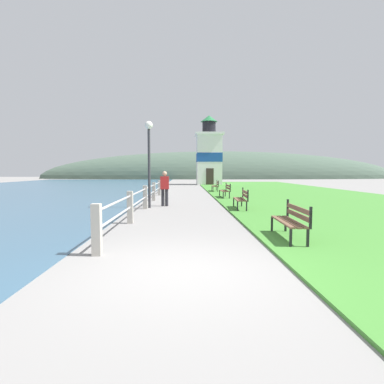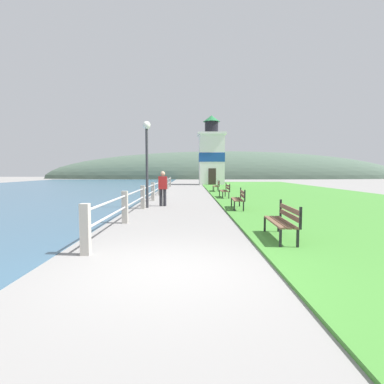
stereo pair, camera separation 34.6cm
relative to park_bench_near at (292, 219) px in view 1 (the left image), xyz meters
name	(u,v)px [view 1 (the left image)]	position (x,y,z in m)	size (l,w,h in m)	color
ground_plane	(184,271)	(-2.64, -2.19, -0.54)	(160.00, 160.00, 0.00)	gray
grass_verge	(296,195)	(5.21, 13.65, -0.51)	(12.00, 47.50, 0.06)	#428433
seawall_railing	(157,188)	(-4.40, 11.77, 0.06)	(0.18, 26.10, 1.05)	#A8A399
park_bench_near	(292,219)	(0.00, 0.00, 0.00)	(0.55, 1.75, 0.94)	brown
park_bench_midway	(242,198)	(-0.13, 5.76, 0.00)	(0.59, 1.74, 0.94)	brown
park_bench_far	(226,190)	(-0.08, 11.30, 0.00)	(0.50, 1.66, 0.94)	brown
park_bench_by_lighthouse	(216,185)	(-0.10, 17.01, 0.00)	(0.53, 1.73, 0.94)	brown
lighthouse	(209,155)	(0.35, 29.77, 3.07)	(3.42, 3.42, 8.45)	white
person_strolling	(165,187)	(-3.59, 7.26, 0.38)	(0.42, 0.24, 1.69)	#28282D
lamp_post	(149,148)	(-4.25, 6.58, 2.20)	(0.36, 0.36, 3.96)	#333338
distant_hillside	(221,178)	(5.36, 59.48, -0.54)	(80.00, 16.00, 12.00)	#475B4C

